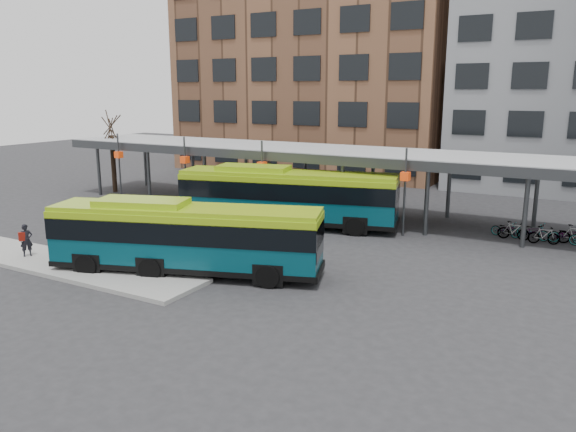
% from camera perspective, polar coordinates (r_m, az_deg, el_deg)
% --- Properties ---
extents(ground, '(120.00, 120.00, 0.00)m').
position_cam_1_polar(ground, '(25.62, -8.31, -5.19)').
color(ground, '#28282B').
rests_on(ground, ground).
extents(boarding_island, '(14.00, 3.00, 0.18)m').
position_cam_1_polar(boarding_island, '(27.26, -21.49, -4.66)').
color(boarding_island, gray).
rests_on(boarding_island, ground).
extents(canopy, '(40.00, 6.53, 4.80)m').
position_cam_1_polar(canopy, '(35.69, 4.09, 6.39)').
color(canopy, '#999B9E').
rests_on(canopy, ground).
extents(tree, '(1.64, 1.64, 5.60)m').
position_cam_1_polar(tree, '(45.75, -17.33, 5.38)').
color(tree, black).
rests_on(tree, ground).
extents(building_brick, '(26.00, 14.00, 22.00)m').
position_cam_1_polar(building_brick, '(57.12, 3.29, 15.88)').
color(building_brick, brown).
rests_on(building_brick, ground).
extents(bus_front, '(11.86, 6.05, 3.22)m').
position_cam_1_polar(bus_front, '(24.53, -10.45, -2.00)').
color(bus_front, '#063E4A').
rests_on(bus_front, ground).
extents(bus_rear, '(12.91, 5.52, 3.48)m').
position_cam_1_polar(bus_rear, '(32.65, -0.12, 2.12)').
color(bus_rear, '#063E4A').
rests_on(bus_rear, ground).
extents(pedestrian, '(0.59, 0.66, 1.53)m').
position_cam_1_polar(pedestrian, '(28.95, -25.06, -2.22)').
color(pedestrian, black).
rests_on(pedestrian, boarding_island).
extents(bike_rack, '(7.03, 1.66, 1.04)m').
position_cam_1_polar(bike_rack, '(32.34, 25.63, -1.68)').
color(bike_rack, slate).
rests_on(bike_rack, ground).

